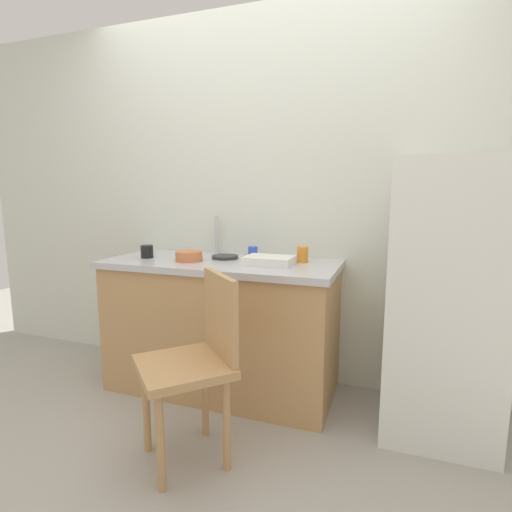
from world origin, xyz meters
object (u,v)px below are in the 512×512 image
Objects in this scene: hotplate at (225,257)px; cup_black at (147,252)px; refrigerator at (442,299)px; terracotta_bowl at (189,256)px; cup_blue at (253,252)px; chair at (196,358)px; dish_tray at (269,261)px; cup_orange at (302,254)px.

cup_black is (-0.49, -0.14, 0.03)m from hotplate.
terracotta_bowl is at bearing -177.38° from refrigerator.
cup_blue reaches higher than terracotta_bowl.
chair is at bearing -59.14° from terracotta_bowl.
refrigerator reaches higher than hotplate.
refrigerator reaches higher than cup_black.
hotplate is 0.18m from cup_blue.
terracotta_bowl is 2.04× the size of cup_black.
cup_orange is at bearing 42.81° from dish_tray.
hotplate is at bearing -153.71° from cup_blue.
terracotta_bowl is (-0.51, -0.04, 0.01)m from dish_tray.
cup_orange is at bearing 112.61° from chair.
hotplate is 2.25× the size of cup_blue.
cup_orange is (-0.78, 0.13, 0.18)m from refrigerator.
dish_tray is (-0.94, -0.02, 0.15)m from refrigerator.
terracotta_bowl is at bearing -2.47° from cup_black.
chair is 5.24× the size of hotplate.
terracotta_bowl is 0.98× the size of hotplate.
refrigerator is 1.29m from hotplate.
hotplate is at bearing 160.92° from dish_tray.
cup_blue is (0.65, 0.22, -0.00)m from cup_black.
cup_blue is (-0.17, 0.20, 0.01)m from dish_tray.
terracotta_bowl is at bearing -144.64° from cup_blue.
dish_tray is at bearing -178.51° from refrigerator.
refrigerator is at bearing -9.31° from cup_orange.
refrigerator is at bearing 1.71° from cup_black.
chair is 5.36× the size of terracotta_bowl.
cup_orange reaches higher than hotplate.
cup_blue is (-0.34, 0.04, -0.01)m from cup_orange.
cup_black is at bearing -160.99° from cup_blue.
cup_orange reaches higher than cup_black.
cup_blue reaches higher than chair.
terracotta_bowl is 0.32m from cup_black.
chair is 9.26× the size of cup_orange.
refrigerator reaches higher than terracotta_bowl.
dish_tray is 1.69× the size of terracotta_bowl.
cup_black reaches higher than cup_blue.
refrigerator is 18.91× the size of cup_blue.
terracotta_bowl reaches higher than dish_tray.
dish_tray is at bearing 121.02° from chair.
hotplate is (-0.18, 0.76, 0.35)m from chair.
refrigerator is 1.30m from chair.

